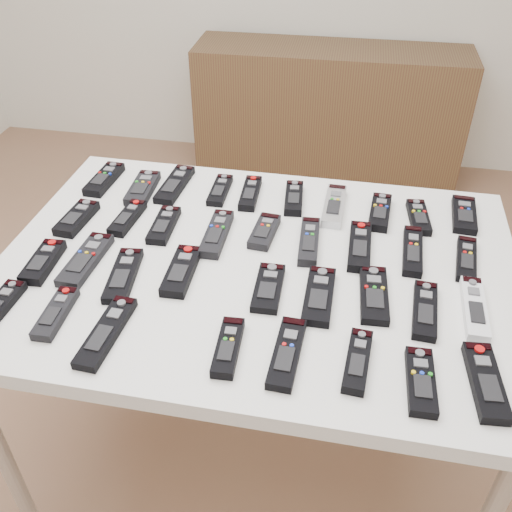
% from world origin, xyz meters
% --- Properties ---
extents(ground, '(4.00, 4.00, 0.00)m').
position_xyz_m(ground, '(0.00, 0.00, 0.00)').
color(ground, '#8B5F47').
rests_on(ground, ground).
extents(table, '(1.25, 0.88, 0.78)m').
position_xyz_m(table, '(0.10, -0.12, 0.72)').
color(table, white).
rests_on(table, ground).
extents(sideboard, '(1.43, 0.41, 0.71)m').
position_xyz_m(sideboard, '(0.13, 1.78, 0.36)').
color(sideboard, '#4B2D1E').
rests_on(sideboard, ground).
extents(remote_0, '(0.06, 0.17, 0.02)m').
position_xyz_m(remote_0, '(-0.42, 0.17, 0.79)').
color(remote_0, black).
rests_on(remote_0, table).
extents(remote_1, '(0.07, 0.17, 0.02)m').
position_xyz_m(remote_1, '(-0.29, 0.15, 0.79)').
color(remote_1, black).
rests_on(remote_1, table).
extents(remote_2, '(0.07, 0.20, 0.02)m').
position_xyz_m(remote_2, '(-0.20, 0.19, 0.79)').
color(remote_2, black).
rests_on(remote_2, table).
extents(remote_3, '(0.05, 0.15, 0.02)m').
position_xyz_m(remote_3, '(-0.07, 0.18, 0.79)').
color(remote_3, black).
rests_on(remote_3, table).
extents(remote_4, '(0.05, 0.17, 0.02)m').
position_xyz_m(remote_4, '(0.02, 0.18, 0.79)').
color(remote_4, black).
rests_on(remote_4, table).
extents(remote_5, '(0.06, 0.16, 0.02)m').
position_xyz_m(remote_5, '(0.15, 0.17, 0.79)').
color(remote_5, black).
rests_on(remote_5, table).
extents(remote_6, '(0.06, 0.19, 0.02)m').
position_xyz_m(remote_6, '(0.26, 0.16, 0.79)').
color(remote_6, '#B7B7BC').
rests_on(remote_6, table).
extents(remote_7, '(0.06, 0.17, 0.02)m').
position_xyz_m(remote_7, '(0.38, 0.15, 0.79)').
color(remote_7, black).
rests_on(remote_7, table).
extents(remote_8, '(0.06, 0.15, 0.02)m').
position_xyz_m(remote_8, '(0.49, 0.14, 0.79)').
color(remote_8, black).
rests_on(remote_8, table).
extents(remote_9, '(0.07, 0.17, 0.02)m').
position_xyz_m(remote_9, '(0.61, 0.18, 0.79)').
color(remote_9, black).
rests_on(remote_9, table).
extents(remote_10, '(0.07, 0.16, 0.02)m').
position_xyz_m(remote_10, '(-0.41, -0.04, 0.79)').
color(remote_10, black).
rests_on(remote_10, table).
extents(remote_11, '(0.06, 0.16, 0.02)m').
position_xyz_m(remote_11, '(-0.27, -0.01, 0.79)').
color(remote_11, black).
rests_on(remote_11, table).
extents(remote_12, '(0.06, 0.16, 0.02)m').
position_xyz_m(remote_12, '(-0.17, -0.02, 0.79)').
color(remote_12, black).
rests_on(remote_12, table).
extents(remote_13, '(0.05, 0.19, 0.02)m').
position_xyz_m(remote_13, '(-0.02, -0.03, 0.79)').
color(remote_13, black).
rests_on(remote_13, table).
extents(remote_14, '(0.06, 0.15, 0.02)m').
position_xyz_m(remote_14, '(0.09, -0.00, 0.79)').
color(remote_14, black).
rests_on(remote_14, table).
extents(remote_15, '(0.06, 0.19, 0.02)m').
position_xyz_m(remote_15, '(0.21, -0.02, 0.79)').
color(remote_15, black).
rests_on(remote_15, table).
extents(remote_16, '(0.05, 0.19, 0.02)m').
position_xyz_m(remote_16, '(0.34, -0.02, 0.79)').
color(remote_16, black).
rests_on(remote_16, table).
extents(remote_17, '(0.05, 0.19, 0.02)m').
position_xyz_m(remote_17, '(0.47, -0.01, 0.79)').
color(remote_17, black).
rests_on(remote_17, table).
extents(remote_18, '(0.06, 0.17, 0.02)m').
position_xyz_m(remote_18, '(0.59, -0.02, 0.79)').
color(remote_18, black).
rests_on(remote_18, table).
extents(remote_19, '(0.06, 0.16, 0.02)m').
position_xyz_m(remote_19, '(-0.40, -0.23, 0.79)').
color(remote_19, black).
rests_on(remote_19, table).
extents(remote_20, '(0.07, 0.20, 0.02)m').
position_xyz_m(remote_20, '(-0.31, -0.20, 0.79)').
color(remote_20, black).
rests_on(remote_20, table).
extents(remote_21, '(0.08, 0.19, 0.02)m').
position_xyz_m(remote_21, '(-0.20, -0.24, 0.79)').
color(remote_21, black).
rests_on(remote_21, table).
extents(remote_22, '(0.06, 0.18, 0.02)m').
position_xyz_m(remote_22, '(-0.07, -0.20, 0.79)').
color(remote_22, black).
rests_on(remote_22, table).
extents(remote_23, '(0.07, 0.16, 0.02)m').
position_xyz_m(remote_23, '(0.14, -0.22, 0.79)').
color(remote_23, black).
rests_on(remote_23, table).
extents(remote_24, '(0.06, 0.18, 0.02)m').
position_xyz_m(remote_24, '(0.26, -0.22, 0.79)').
color(remote_24, black).
rests_on(remote_24, table).
extents(remote_25, '(0.07, 0.19, 0.02)m').
position_xyz_m(remote_25, '(0.38, -0.19, 0.79)').
color(remote_25, black).
rests_on(remote_25, table).
extents(remote_26, '(0.06, 0.18, 0.02)m').
position_xyz_m(remote_26, '(0.49, -0.23, 0.79)').
color(remote_26, black).
rests_on(remote_26, table).
extents(remote_27, '(0.05, 0.19, 0.02)m').
position_xyz_m(remote_27, '(0.59, -0.20, 0.79)').
color(remote_27, silver).
rests_on(remote_27, table).
extents(remote_29, '(0.05, 0.16, 0.02)m').
position_xyz_m(remote_29, '(-0.29, -0.39, 0.79)').
color(remote_29, black).
rests_on(remote_29, table).
extents(remote_30, '(0.06, 0.21, 0.02)m').
position_xyz_m(remote_30, '(-0.16, -0.42, 0.79)').
color(remote_30, black).
rests_on(remote_30, table).
extents(remote_31, '(0.05, 0.15, 0.02)m').
position_xyz_m(remote_31, '(0.10, -0.41, 0.79)').
color(remote_31, black).
rests_on(remote_31, table).
extents(remote_32, '(0.06, 0.19, 0.02)m').
position_xyz_m(remote_32, '(0.21, -0.41, 0.79)').
color(remote_32, black).
rests_on(remote_32, table).
extents(remote_33, '(0.05, 0.16, 0.02)m').
position_xyz_m(remote_33, '(0.35, -0.40, 0.79)').
color(remote_33, black).
rests_on(remote_33, table).
extents(remote_34, '(0.06, 0.16, 0.02)m').
position_xyz_m(remote_34, '(0.47, -0.43, 0.79)').
color(remote_34, black).
rests_on(remote_34, table).
extents(remote_35, '(0.07, 0.19, 0.02)m').
position_xyz_m(remote_35, '(0.59, -0.41, 0.79)').
color(remote_35, black).
rests_on(remote_35, table).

